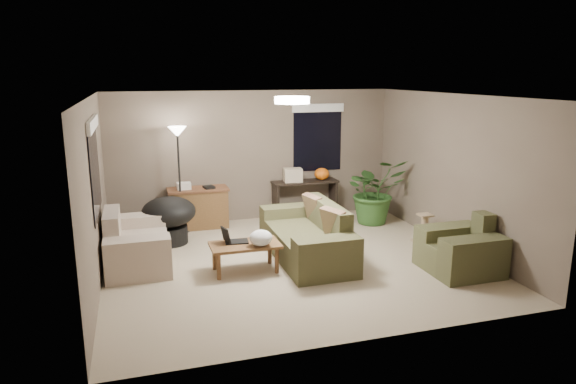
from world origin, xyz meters
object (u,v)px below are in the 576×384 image
object	(u,v)px
desk	(199,208)
loveseat	(135,245)
coffee_table	(245,248)
cat_scratching_post	(424,230)
console_table	(305,196)
main_sofa	(308,239)
armchair	(461,251)
papasan_chair	(169,217)
floor_lamp	(178,144)
houseplant	(374,198)

from	to	relation	value
desk	loveseat	bearing A→B (deg)	-125.29
coffee_table	cat_scratching_post	world-z (taller)	cat_scratching_post
console_table	main_sofa	bearing A→B (deg)	-107.17
armchair	papasan_chair	size ratio (longest dim) A/B	1.09
main_sofa	armchair	xyz separation A→B (m)	(1.92, -1.20, 0.00)
console_table	armchair	bearing A→B (deg)	-69.23
loveseat	desk	world-z (taller)	loveseat
armchair	desk	world-z (taller)	armchair
loveseat	console_table	world-z (taller)	loveseat
main_sofa	console_table	size ratio (longest dim) A/B	1.69
armchair	coffee_table	distance (m)	3.12
loveseat	floor_lamp	size ratio (longest dim) A/B	0.84
desk	floor_lamp	distance (m)	1.28
loveseat	desk	xyz separation A→B (m)	(1.15, 1.63, 0.08)
floor_lamp	houseplant	world-z (taller)	floor_lamp
desk	armchair	bearing A→B (deg)	-44.20
main_sofa	desk	size ratio (longest dim) A/B	2.00
armchair	console_table	distance (m)	3.56
coffee_table	houseplant	distance (m)	3.37
loveseat	papasan_chair	distance (m)	1.04
armchair	console_table	world-z (taller)	armchair
armchair	console_table	bearing A→B (deg)	110.77
main_sofa	papasan_chair	bearing A→B (deg)	147.30
main_sofa	loveseat	distance (m)	2.63
main_sofa	armchair	world-z (taller)	same
desk	houseplant	xyz separation A→B (m)	(3.26, -0.65, 0.11)
armchair	desk	size ratio (longest dim) A/B	0.91
armchair	desk	bearing A→B (deg)	135.80
floor_lamp	papasan_chair	bearing A→B (deg)	-112.94
coffee_table	houseplant	world-z (taller)	houseplant
main_sofa	cat_scratching_post	world-z (taller)	main_sofa
console_table	cat_scratching_post	bearing A→B (deg)	-54.62
armchair	cat_scratching_post	size ratio (longest dim) A/B	2.00
houseplant	loveseat	bearing A→B (deg)	-167.51
desk	coffee_table	bearing A→B (deg)	-81.17
loveseat	cat_scratching_post	size ratio (longest dim) A/B	3.20
main_sofa	loveseat	world-z (taller)	same
main_sofa	loveseat	xyz separation A→B (m)	(-2.59, 0.44, 0.00)
main_sofa	loveseat	size ratio (longest dim) A/B	1.37
desk	console_table	distance (m)	2.10
main_sofa	cat_scratching_post	size ratio (longest dim) A/B	4.40
coffee_table	desk	bearing A→B (deg)	98.83
console_table	coffee_table	bearing A→B (deg)	-125.40
main_sofa	console_table	distance (m)	2.23
papasan_chair	houseplant	bearing A→B (deg)	1.77
desk	cat_scratching_post	xyz separation A→B (m)	(3.55, -1.99, -0.16)
papasan_chair	floor_lamp	world-z (taller)	floor_lamp
loveseat	armchair	distance (m)	4.80
main_sofa	armchair	distance (m)	2.26
cat_scratching_post	floor_lamp	bearing A→B (deg)	154.96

